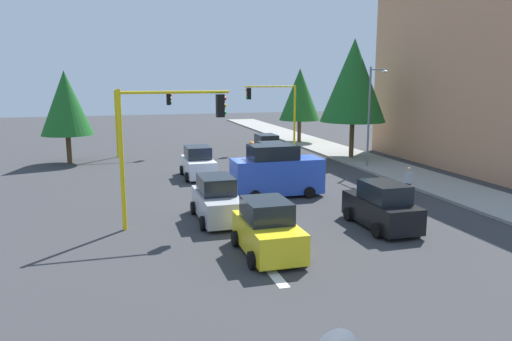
{
  "coord_description": "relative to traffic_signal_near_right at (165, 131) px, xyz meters",
  "views": [
    {
      "loc": [
        26.66,
        -7.75,
        6.28
      ],
      "look_at": [
        0.76,
        -0.27,
        1.2
      ],
      "focal_mm": 34.74,
      "sensor_mm": 36.0,
      "label": 1
    }
  ],
  "objects": [
    {
      "name": "sidewalk_kerb",
      "position": [
        -11.0,
        16.22,
        -4.04
      ],
      "size": [
        80.0,
        4.0,
        0.15
      ],
      "primitive_type": "cube",
      "color": "gray",
      "rests_on": "ground"
    },
    {
      "name": "delivery_van_blue",
      "position": [
        -4.0,
        6.23,
        -2.83
      ],
      "size": [
        2.22,
        4.8,
        2.77
      ],
      "color": "blue",
      "rests_on": "ground"
    },
    {
      "name": "apartment_block",
      "position": [
        -8.71,
        24.22,
        2.63
      ],
      "size": [
        18.75,
        9.3,
        13.47
      ],
      "color": "tan",
      "rests_on": "ground"
    },
    {
      "name": "ground_plane",
      "position": [
        -6.0,
        5.72,
        -4.12
      ],
      "size": [
        120.0,
        120.0,
        0.0
      ],
      "primitive_type": "plane",
      "color": "#353538"
    },
    {
      "name": "traffic_signal_near_right",
      "position": [
        0.0,
        0.0,
        0.0
      ],
      "size": [
        0.36,
        4.59,
        5.83
      ],
      "color": "yellow",
      "rests_on": "ground"
    },
    {
      "name": "car_black",
      "position": [
        2.68,
        8.7,
        -3.22
      ],
      "size": [
        4.08,
        1.98,
        1.98
      ],
      "color": "black",
      "rests_on": "ground"
    },
    {
      "name": "tree_roadside_far",
      "position": [
        -24.0,
        15.22,
        0.56
      ],
      "size": [
        3.91,
        3.91,
        7.13
      ],
      "color": "brown",
      "rests_on": "ground"
    },
    {
      "name": "pedestrian_crossing",
      "position": [
        -1.45,
        12.66,
        -3.21
      ],
      "size": [
        0.4,
        0.24,
        1.7
      ],
      "color": "#262638",
      "rests_on": "ground"
    },
    {
      "name": "tree_roadside_mid",
      "position": [
        -14.0,
        15.72,
        1.92
      ],
      "size": [
        5.0,
        5.0,
        9.18
      ],
      "color": "brown",
      "rests_on": "ground"
    },
    {
      "name": "street_lamp_curbside",
      "position": [
        -9.61,
        14.92,
        0.23
      ],
      "size": [
        2.15,
        0.28,
        7.0
      ],
      "color": "slate",
      "rests_on": "ground"
    },
    {
      "name": "car_white",
      "position": [
        -10.13,
        3.04,
        -3.22
      ],
      "size": [
        3.84,
        2.02,
        1.98
      ],
      "color": "white",
      "rests_on": "ground"
    },
    {
      "name": "car_yellow",
      "position": [
        4.41,
        3.09,
        -3.22
      ],
      "size": [
        3.76,
        2.05,
        1.98
      ],
      "color": "yellow",
      "rests_on": "ground"
    },
    {
      "name": "traffic_signal_far_left",
      "position": [
        -20.0,
        11.42,
        -0.11
      ],
      "size": [
        0.36,
        4.59,
        5.66
      ],
      "color": "yellow",
      "rests_on": "ground"
    },
    {
      "name": "lane_arrow_near",
      "position": [
        5.51,
        2.72,
        -4.11
      ],
      "size": [
        2.4,
        1.1,
        1.1
      ],
      "color": "silver",
      "rests_on": "ground"
    },
    {
      "name": "car_green",
      "position": [
        -10.83,
        8.21,
        -3.22
      ],
      "size": [
        4.1,
        2.11,
        1.98
      ],
      "color": "#1E7238",
      "rests_on": "ground"
    },
    {
      "name": "traffic_signal_far_right",
      "position": [
        -20.0,
        0.08,
        -0.35
      ],
      "size": [
        0.36,
        4.59,
        5.29
      ],
      "color": "yellow",
      "rests_on": "ground"
    },
    {
      "name": "tree_opposite_side",
      "position": [
        -18.0,
        -5.28,
        0.33
      ],
      "size": [
        3.73,
        3.73,
        6.79
      ],
      "color": "brown",
      "rests_on": "ground"
    },
    {
      "name": "car_orange",
      "position": [
        -15.58,
        9.23,
        -3.22
      ],
      "size": [
        3.82,
        1.93,
        1.98
      ],
      "color": "orange",
      "rests_on": "ground"
    },
    {
      "name": "car_silver",
      "position": [
        -0.36,
        2.22,
        -3.22
      ],
      "size": [
        4.1,
        1.95,
        1.98
      ],
      "color": "#B2B5BA",
      "rests_on": "ground"
    }
  ]
}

